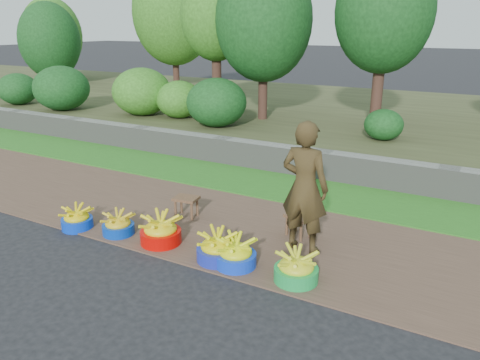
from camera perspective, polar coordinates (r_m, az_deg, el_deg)
The scene contains 15 objects.
ground_plane at distance 5.76m, azimuth -4.21°, elevation -11.12°, with size 120.00×120.00×0.00m, color black.
dirt_shoulder at distance 6.71m, azimuth 1.66°, elevation -6.45°, with size 80.00×2.50×0.02m, color brown.
grass_verge at distance 8.41m, azimuth 7.97°, elevation -1.29°, with size 80.00×1.50×0.04m, color #2D7421.
retaining_wall at distance 9.09m, azimuth 10.01°, elevation 1.82°, with size 80.00×0.35×0.55m, color slate.
earth_bank at distance 13.70m, azimuth 16.93°, elevation 6.81°, with size 80.00×10.00×0.50m, color #424727.
vegetation at distance 12.89m, azimuth 25.02°, elevation 16.23°, with size 34.19×8.46×4.65m.
basin_a at distance 7.21m, azimuth -19.27°, elevation -4.51°, with size 0.45×0.45×0.33m.
basin_b at distance 6.83m, azimuth -14.63°, elevation -5.34°, with size 0.45×0.45×0.33m.
basin_c at distance 6.43m, azimuth -9.65°, elevation -6.18°, with size 0.55×0.55×0.41m.
basin_d at distance 5.91m, azimuth -2.76°, elevation -8.35°, with size 0.53×0.53×0.39m.
basin_e at distance 5.78m, azimuth -0.53°, elevation -9.04°, with size 0.51×0.51×0.38m.
basin_f at distance 5.50m, azimuth 6.87°, elevation -10.70°, with size 0.51×0.51×0.38m.
stool_left at distance 7.18m, azimuth -6.58°, elevation -2.57°, with size 0.40×0.32×0.32m.
stool_right at distance 6.54m, azimuth 7.17°, elevation -4.84°, with size 0.42×0.38×0.31m.
vendor_woman at distance 5.95m, azimuth 7.89°, elevation -0.91°, with size 0.63×0.41×1.72m, color black.
Camera 1 is at (2.79, -4.16, 2.84)m, focal length 35.00 mm.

